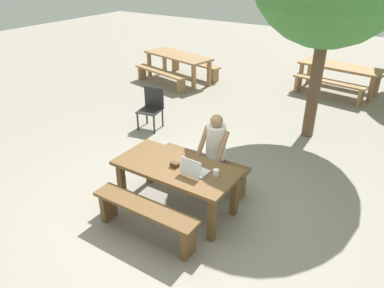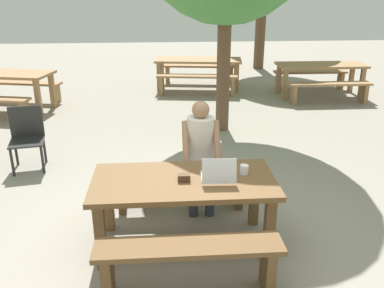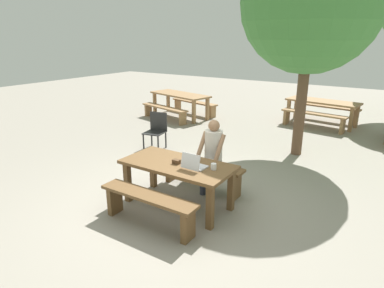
{
  "view_description": "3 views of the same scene",
  "coord_description": "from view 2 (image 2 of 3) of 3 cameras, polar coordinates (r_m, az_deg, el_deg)",
  "views": [
    {
      "loc": [
        2.49,
        -3.47,
        3.26
      ],
      "look_at": [
        0.1,
        0.25,
        0.95
      ],
      "focal_mm": 34.06,
      "sensor_mm": 36.0,
      "label": 1
    },
    {
      "loc": [
        -0.18,
        -3.46,
        2.4
      ],
      "look_at": [
        0.1,
        0.25,
        0.95
      ],
      "focal_mm": 38.83,
      "sensor_mm": 36.0,
      "label": 2
    },
    {
      "loc": [
        2.72,
        -3.8,
        2.53
      ],
      "look_at": [
        0.1,
        0.25,
        0.95
      ],
      "focal_mm": 31.09,
      "sensor_mm": 36.0,
      "label": 3
    }
  ],
  "objects": [
    {
      "name": "plastic_chair",
      "position": [
        6.09,
        -21.72,
        0.95
      ],
      "size": [
        0.51,
        0.51,
        0.84
      ],
      "rotation": [
        0.0,
        0.0,
        0.18
      ],
      "color": "#262626",
      "rests_on": "ground"
    },
    {
      "name": "laptop",
      "position": [
        3.82,
        3.63,
        -4.18
      ],
      "size": [
        0.32,
        0.3,
        0.24
      ],
      "rotation": [
        0.0,
        0.0,
        3.1
      ],
      "color": "silver",
      "rests_on": "picnic_table_front"
    },
    {
      "name": "bench_rear_north",
      "position": [
        9.76,
        -22.67,
        7.33
      ],
      "size": [
        1.9,
        0.71,
        0.43
      ],
      "rotation": [
        0.0,
        0.0,
        -0.22
      ],
      "color": "#9E754C",
      "rests_on": "ground"
    },
    {
      "name": "ground_plane",
      "position": [
        4.21,
        -1.07,
        -13.5
      ],
      "size": [
        30.0,
        30.0,
        0.0
      ],
      "primitive_type": "plane",
      "color": "gray"
    },
    {
      "name": "coffee_mug",
      "position": [
        3.97,
        7.18,
        -3.5
      ],
      "size": [
        0.08,
        0.08,
        0.09
      ],
      "color": "white",
      "rests_on": "picnic_table_front"
    },
    {
      "name": "picnic_table_front",
      "position": [
        3.9,
        -1.13,
        -6.25
      ],
      "size": [
        1.7,
        0.83,
        0.7
      ],
      "color": "brown",
      "rests_on": "ground"
    },
    {
      "name": "picnic_table_mid",
      "position": [
        9.82,
        17.26,
        9.83
      ],
      "size": [
        1.93,
        0.76,
        0.73
      ],
      "rotation": [
        0.0,
        0.0,
        -0.01
      ],
      "color": "#9E754C",
      "rests_on": "ground"
    },
    {
      "name": "bench_far",
      "position": [
        4.64,
        -1.59,
        -5.0
      ],
      "size": [
        1.5,
        0.3,
        0.48
      ],
      "color": "brown",
      "rests_on": "ground"
    },
    {
      "name": "bench_distant_north",
      "position": [
        10.71,
        1.01,
        10.2
      ],
      "size": [
        1.85,
        0.54,
        0.46
      ],
      "rotation": [
        0.0,
        0.0,
        -0.13
      ],
      "color": "#9E754C",
      "rests_on": "ground"
    },
    {
      "name": "small_pouch",
      "position": [
        3.81,
        -1.08,
        -4.63
      ],
      "size": [
        0.11,
        0.08,
        0.07
      ],
      "color": "#4C331E",
      "rests_on": "picnic_table_front"
    },
    {
      "name": "bench_mid_north",
      "position": [
        10.45,
        15.9,
        9.03
      ],
      "size": [
        1.73,
        0.31,
        0.45
      ],
      "rotation": [
        0.0,
        0.0,
        -0.01
      ],
      "color": "#9E754C",
      "rests_on": "ground"
    },
    {
      "name": "picnic_table_distant",
      "position": [
        10.05,
        0.87,
        11.0
      ],
      "size": [
        2.11,
        1.01,
        0.72
      ],
      "rotation": [
        0.0,
        0.0,
        -0.13
      ],
      "color": "#9E754C",
      "rests_on": "ground"
    },
    {
      "name": "bench_distant_south",
      "position": [
        9.49,
        0.68,
        8.76
      ],
      "size": [
        1.85,
        0.54,
        0.46
      ],
      "rotation": [
        0.0,
        0.0,
        -0.13
      ],
      "color": "#9E754C",
      "rests_on": "ground"
    },
    {
      "name": "person_seated",
      "position": [
        4.46,
        1.21,
        -0.67
      ],
      "size": [
        0.4,
        0.4,
        1.25
      ],
      "color": "#333847",
      "rests_on": "ground"
    },
    {
      "name": "bench_mid_south",
      "position": [
        9.3,
        18.4,
        7.32
      ],
      "size": [
        1.73,
        0.31,
        0.45
      ],
      "rotation": [
        0.0,
        0.0,
        -0.01
      ],
      "color": "#9E754C",
      "rests_on": "ground"
    },
    {
      "name": "bench_near",
      "position": [
        3.44,
        -0.43,
        -15.41
      ],
      "size": [
        1.5,
        0.3,
        0.48
      ],
      "color": "brown",
      "rests_on": "ground"
    }
  ]
}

